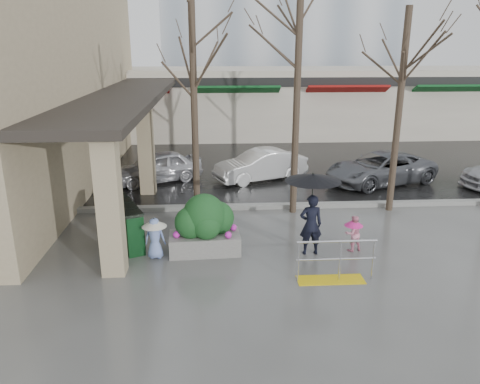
{
  "coord_description": "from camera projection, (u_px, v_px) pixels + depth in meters",
  "views": [
    {
      "loc": [
        -1.45,
        -11.06,
        5.37
      ],
      "look_at": [
        -0.69,
        1.8,
        1.3
      ],
      "focal_mm": 35.0,
      "sensor_mm": 36.0,
      "label": 1
    }
  ],
  "objects": [
    {
      "name": "tree_midwest",
      "position": [
        299.0,
        49.0,
        14.14
      ],
      "size": [
        3.2,
        3.2,
        7.0
      ],
      "color": "#382B21",
      "rests_on": "ground"
    },
    {
      "name": "curb",
      "position": [
        256.0,
        206.0,
        16.01
      ],
      "size": [
        120.0,
        0.3,
        0.15
      ],
      "primitive_type": "cube",
      "color": "gray",
      "rests_on": "ground"
    },
    {
      "name": "car_a",
      "position": [
        156.0,
        167.0,
        18.95
      ],
      "size": [
        3.98,
        2.95,
        1.26
      ],
      "primitive_type": "imported",
      "rotation": [
        0.0,
        0.0,
        -1.12
      ],
      "color": "silver",
      "rests_on": "ground"
    },
    {
      "name": "ground",
      "position": [
        270.0,
        259.0,
        12.23
      ],
      "size": [
        120.0,
        120.0,
        0.0
      ],
      "primitive_type": "plane",
      "color": "#51514F",
      "rests_on": "ground"
    },
    {
      "name": "child_pink",
      "position": [
        353.0,
        231.0,
        12.61
      ],
      "size": [
        0.57,
        0.5,
        1.0
      ],
      "rotation": [
        0.0,
        0.0,
        3.42
      ],
      "color": "pink",
      "rests_on": "ground"
    },
    {
      "name": "street_asphalt",
      "position": [
        233.0,
        124.0,
        33.17
      ],
      "size": [
        120.0,
        36.0,
        0.01
      ],
      "primitive_type": "cube",
      "color": "black",
      "rests_on": "ground"
    },
    {
      "name": "woman",
      "position": [
        312.0,
        202.0,
        12.15
      ],
      "size": [
        1.46,
        1.46,
        2.25
      ],
      "rotation": [
        0.0,
        0.0,
        3.17
      ],
      "color": "black",
      "rests_on": "ground"
    },
    {
      "name": "child_blue",
      "position": [
        155.0,
        234.0,
        12.15
      ],
      "size": [
        0.66,
        0.66,
        1.1
      ],
      "rotation": [
        0.0,
        0.0,
        3.07
      ],
      "color": "#7F99E1",
      "rests_on": "ground"
    },
    {
      "name": "handrail",
      "position": [
        334.0,
        266.0,
        11.05
      ],
      "size": [
        1.9,
        0.5,
        1.03
      ],
      "color": "yellow",
      "rests_on": "ground"
    },
    {
      "name": "pillar_back",
      "position": [
        146.0,
        148.0,
        17.19
      ],
      "size": [
        0.55,
        0.55,
        3.5
      ],
      "primitive_type": "cube",
      "color": "tan",
      "rests_on": "ground"
    },
    {
      "name": "near_building",
      "position": [
        17.0,
        82.0,
        18.13
      ],
      "size": [
        6.0,
        18.0,
        8.0
      ],
      "primitive_type": "cube",
      "color": "tan",
      "rests_on": "ground"
    },
    {
      "name": "tree_west",
      "position": [
        193.0,
        55.0,
        14.01
      ],
      "size": [
        3.2,
        3.2,
        6.8
      ],
      "color": "#382B21",
      "rests_on": "ground"
    },
    {
      "name": "car_b",
      "position": [
        261.0,
        165.0,
        19.22
      ],
      "size": [
        4.04,
        2.7,
        1.26
      ],
      "primitive_type": "imported",
      "rotation": [
        0.0,
        0.0,
        -1.18
      ],
      "color": "white",
      "rests_on": "ground"
    },
    {
      "name": "planter",
      "position": [
        205.0,
        225.0,
        12.45
      ],
      "size": [
        1.93,
        1.11,
        1.64
      ],
      "rotation": [
        0.0,
        0.0,
        0.05
      ],
      "color": "gray",
      "rests_on": "ground"
    },
    {
      "name": "pillar_front",
      "position": [
        110.0,
        206.0,
        11.0
      ],
      "size": [
        0.55,
        0.55,
        3.5
      ],
      "primitive_type": "cube",
      "color": "tan",
      "rests_on": "ground"
    },
    {
      "name": "tree_mideast",
      "position": [
        404.0,
        62.0,
        14.44
      ],
      "size": [
        3.2,
        3.2,
        6.5
      ],
      "color": "#382B21",
      "rests_on": "ground"
    },
    {
      "name": "car_c",
      "position": [
        380.0,
        168.0,
        18.77
      ],
      "size": [
        4.98,
        3.55,
        1.26
      ],
      "primitive_type": "imported",
      "rotation": [
        0.0,
        0.0,
        -1.21
      ],
      "color": "slate",
      "rests_on": "ground"
    },
    {
      "name": "news_boxes",
      "position": [
        127.0,
        223.0,
        13.08
      ],
      "size": [
        1.27,
        2.14,
        1.18
      ],
      "rotation": [
        0.0,
        0.0,
        0.4
      ],
      "color": "#0C3615",
      "rests_on": "ground"
    },
    {
      "name": "storefront_row",
      "position": [
        268.0,
        102.0,
        28.83
      ],
      "size": [
        34.0,
        6.74,
        4.0
      ],
      "color": "beige",
      "rests_on": "ground"
    },
    {
      "name": "canopy_slab",
      "position": [
        127.0,
        91.0,
        18.48
      ],
      "size": [
        2.8,
        18.0,
        0.25
      ],
      "primitive_type": "cube",
      "color": "#2D2823",
      "rests_on": "pillar_front"
    }
  ]
}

